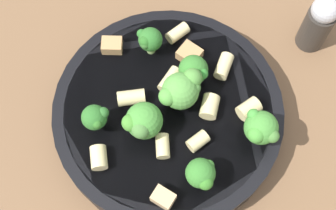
% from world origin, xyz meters
% --- Properties ---
extents(ground_plane, '(2.00, 2.00, 0.00)m').
position_xyz_m(ground_plane, '(0.00, 0.00, 0.00)').
color(ground_plane, brown).
extents(pasta_bowl, '(0.24, 0.24, 0.04)m').
position_xyz_m(pasta_bowl, '(0.00, 0.00, 0.02)').
color(pasta_bowl, black).
rests_on(pasta_bowl, ground_plane).
extents(broccoli_floret_0, '(0.04, 0.04, 0.05)m').
position_xyz_m(broccoli_floret_0, '(0.03, -0.02, 0.06)').
color(broccoli_floret_0, '#84AD60').
rests_on(broccoli_floret_0, pasta_bowl).
extents(broccoli_floret_1, '(0.03, 0.03, 0.04)m').
position_xyz_m(broccoli_floret_1, '(0.04, -0.07, 0.06)').
color(broccoli_floret_1, '#93B766').
rests_on(broccoli_floret_1, pasta_bowl).
extents(broccoli_floret_2, '(0.03, 0.03, 0.04)m').
position_xyz_m(broccoli_floret_2, '(0.07, 0.05, 0.06)').
color(broccoli_floret_2, '#9EC175').
rests_on(broccoli_floret_2, pasta_bowl).
extents(broccoli_floret_3, '(0.03, 0.03, 0.04)m').
position_xyz_m(broccoli_floret_3, '(-0.04, 0.02, 0.06)').
color(broccoli_floret_3, '#93B766').
rests_on(broccoli_floret_3, pasta_bowl).
extents(broccoli_floret_4, '(0.03, 0.03, 0.04)m').
position_xyz_m(broccoli_floret_4, '(-0.06, -0.04, 0.06)').
color(broccoli_floret_4, '#93B766').
rests_on(broccoli_floret_4, pasta_bowl).
extents(broccoli_floret_5, '(0.04, 0.04, 0.04)m').
position_xyz_m(broccoli_floret_5, '(0.01, 0.10, 0.06)').
color(broccoli_floret_5, '#84AD60').
rests_on(broccoli_floret_5, pasta_bowl).
extents(broccoli_floret_6, '(0.04, 0.04, 0.05)m').
position_xyz_m(broccoli_floret_6, '(-0.01, 0.01, 0.06)').
color(broccoli_floret_6, '#9EC175').
rests_on(broccoli_floret_6, pasta_bowl).
extents(rigatoni_0, '(0.03, 0.03, 0.01)m').
position_xyz_m(rigatoni_0, '(-0.09, -0.01, 0.04)').
color(rigatoni_0, beige).
rests_on(rigatoni_0, pasta_bowl).
extents(rigatoni_1, '(0.03, 0.02, 0.01)m').
position_xyz_m(rigatoni_1, '(-0.06, 0.05, 0.04)').
color(rigatoni_1, beige).
rests_on(rigatoni_1, pasta_bowl).
extents(rigatoni_2, '(0.03, 0.02, 0.02)m').
position_xyz_m(rigatoni_2, '(0.07, -0.05, 0.04)').
color(rigatoni_2, beige).
rests_on(rigatoni_2, pasta_bowl).
extents(rigatoni_3, '(0.03, 0.02, 0.01)m').
position_xyz_m(rigatoni_3, '(0.03, 0.04, 0.04)').
color(rigatoni_3, beige).
rests_on(rigatoni_3, pasta_bowl).
extents(rigatoni_4, '(0.03, 0.02, 0.01)m').
position_xyz_m(rigatoni_4, '(0.04, 0.01, 0.04)').
color(rigatoni_4, beige).
rests_on(rigatoni_4, pasta_bowl).
extents(rigatoni_5, '(0.02, 0.02, 0.02)m').
position_xyz_m(rigatoni_5, '(-0.01, 0.04, 0.04)').
color(rigatoni_5, beige).
rests_on(rigatoni_5, pasta_bowl).
extents(rigatoni_6, '(0.03, 0.03, 0.02)m').
position_xyz_m(rigatoni_6, '(0.00, -0.04, 0.04)').
color(rigatoni_6, beige).
rests_on(rigatoni_6, pasta_bowl).
extents(rigatoni_7, '(0.03, 0.02, 0.01)m').
position_xyz_m(rigatoni_7, '(-0.03, -0.01, 0.04)').
color(rigatoni_7, beige).
rests_on(rigatoni_7, pasta_bowl).
extents(rigatoni_8, '(0.03, 0.03, 0.02)m').
position_xyz_m(rigatoni_8, '(-0.02, 0.08, 0.04)').
color(rigatoni_8, beige).
rests_on(rigatoni_8, pasta_bowl).
extents(chicken_chunk_0, '(0.03, 0.03, 0.01)m').
position_xyz_m(chicken_chunk_0, '(-0.07, 0.01, 0.04)').
color(chicken_chunk_0, tan).
rests_on(chicken_chunk_0, pasta_bowl).
extents(chicken_chunk_1, '(0.02, 0.03, 0.01)m').
position_xyz_m(chicken_chunk_1, '(-0.06, -0.08, 0.04)').
color(chicken_chunk_1, tan).
rests_on(chicken_chunk_1, pasta_bowl).
extents(chicken_chunk_2, '(0.02, 0.02, 0.01)m').
position_xyz_m(chicken_chunk_2, '(0.09, 0.02, 0.04)').
color(chicken_chunk_2, tan).
rests_on(chicken_chunk_2, pasta_bowl).
extents(pepper_shaker, '(0.03, 0.03, 0.08)m').
position_xyz_m(pepper_shaker, '(-0.14, 0.14, 0.04)').
color(pepper_shaker, '#332D28').
rests_on(pepper_shaker, ground_plane).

